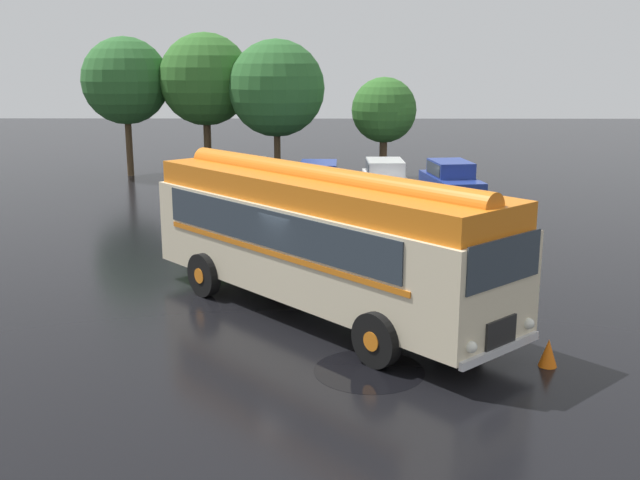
{
  "coord_description": "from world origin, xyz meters",
  "views": [
    {
      "loc": [
        0.27,
        -16.74,
        5.79
      ],
      "look_at": [
        0.11,
        1.48,
        1.4
      ],
      "focal_mm": 42.0,
      "sensor_mm": 36.0,
      "label": 1
    }
  ],
  "objects_px": {
    "car_near_left": "(251,178)",
    "car_far_right": "(451,180)",
    "traffic_cone": "(548,353)",
    "vintage_bus": "(320,234)",
    "car_mid_left": "(318,182)",
    "car_mid_right": "(385,179)"
  },
  "relations": [
    {
      "from": "car_near_left",
      "to": "car_far_right",
      "type": "relative_size",
      "value": 1.0
    },
    {
      "from": "car_far_right",
      "to": "traffic_cone",
      "type": "distance_m",
      "value": 17.74
    },
    {
      "from": "vintage_bus",
      "to": "traffic_cone",
      "type": "height_order",
      "value": "vintage_bus"
    },
    {
      "from": "car_far_right",
      "to": "traffic_cone",
      "type": "relative_size",
      "value": 7.99
    },
    {
      "from": "car_near_left",
      "to": "car_mid_left",
      "type": "xyz_separation_m",
      "value": [
        2.92,
        -1.01,
        0.0
      ]
    },
    {
      "from": "car_near_left",
      "to": "car_mid_right",
      "type": "bearing_deg",
      "value": -2.14
    },
    {
      "from": "car_near_left",
      "to": "traffic_cone",
      "type": "bearing_deg",
      "value": -67.49
    },
    {
      "from": "car_near_left",
      "to": "traffic_cone",
      "type": "relative_size",
      "value": 7.97
    },
    {
      "from": "vintage_bus",
      "to": "car_mid_right",
      "type": "bearing_deg",
      "value": 79.89
    },
    {
      "from": "car_mid_left",
      "to": "car_mid_right",
      "type": "height_order",
      "value": "same"
    },
    {
      "from": "car_far_right",
      "to": "vintage_bus",
      "type": "bearing_deg",
      "value": -110.35
    },
    {
      "from": "car_mid_right",
      "to": "traffic_cone",
      "type": "xyz_separation_m",
      "value": [
        1.8,
        -18.01,
        -0.57
      ]
    },
    {
      "from": "vintage_bus",
      "to": "car_mid_left",
      "type": "xyz_separation_m",
      "value": [
        -0.18,
        14.1,
        -1.05
      ]
    },
    {
      "from": "traffic_cone",
      "to": "car_mid_right",
      "type": "bearing_deg",
      "value": 95.71
    },
    {
      "from": "vintage_bus",
      "to": "traffic_cone",
      "type": "relative_size",
      "value": 16.56
    },
    {
      "from": "car_near_left",
      "to": "vintage_bus",
      "type": "bearing_deg",
      "value": -78.42
    },
    {
      "from": "car_mid_right",
      "to": "traffic_cone",
      "type": "height_order",
      "value": "car_mid_right"
    },
    {
      "from": "car_near_left",
      "to": "car_far_right",
      "type": "height_order",
      "value": "same"
    },
    {
      "from": "car_mid_left",
      "to": "traffic_cone",
      "type": "bearing_deg",
      "value": -74.93
    },
    {
      "from": "car_near_left",
      "to": "car_far_right",
      "type": "bearing_deg",
      "value": -3.45
    },
    {
      "from": "car_mid_left",
      "to": "car_far_right",
      "type": "height_order",
      "value": "same"
    },
    {
      "from": "vintage_bus",
      "to": "car_near_left",
      "type": "distance_m",
      "value": 15.46
    }
  ]
}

